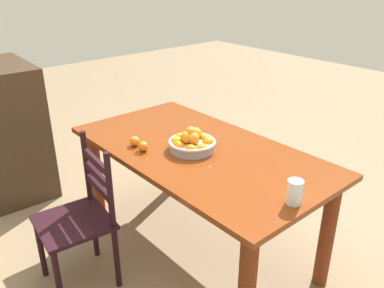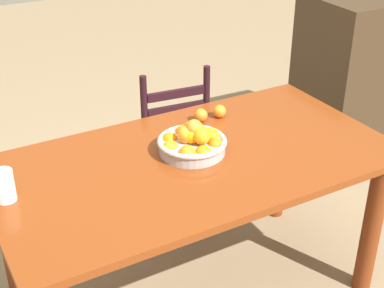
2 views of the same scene
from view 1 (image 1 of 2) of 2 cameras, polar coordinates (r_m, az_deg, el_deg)
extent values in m
plane|color=#836E52|center=(2.91, 0.87, -14.61)|extent=(12.00, 12.00, 0.00)
cube|color=maroon|center=(2.50, 0.98, -0.97)|extent=(1.71, 0.91, 0.03)
cylinder|color=#672810|center=(2.54, 18.87, -12.14)|extent=(0.09, 0.09, 0.74)
cylinder|color=#672810|center=(3.40, -3.04, -1.09)|extent=(0.09, 0.09, 0.74)
cylinder|color=#672810|center=(3.07, -13.60, -4.79)|extent=(0.09, 0.09, 0.74)
cube|color=black|center=(2.49, -16.68, -10.73)|extent=(0.45, 0.45, 0.03)
cylinder|color=black|center=(2.73, -20.93, -13.81)|extent=(0.04, 0.04, 0.43)
cylinder|color=black|center=(2.46, -18.67, -18.29)|extent=(0.04, 0.04, 0.43)
cylinder|color=black|center=(2.80, -13.87, -11.74)|extent=(0.04, 0.04, 0.43)
cylinder|color=black|center=(2.53, -10.80, -15.79)|extent=(0.04, 0.04, 0.43)
cylinder|color=black|center=(2.55, -14.92, -3.10)|extent=(0.04, 0.04, 0.47)
cylinder|color=black|center=(2.26, -11.73, -6.55)|extent=(0.04, 0.04, 0.47)
cube|color=black|center=(2.44, -13.27, -6.10)|extent=(0.32, 0.06, 0.04)
cube|color=black|center=(2.40, -13.47, -4.30)|extent=(0.32, 0.06, 0.04)
cube|color=black|center=(2.36, -13.67, -2.45)|extent=(0.32, 0.06, 0.04)
cube|color=#372719|center=(3.69, -25.50, 1.75)|extent=(0.81, 0.59, 1.12)
cylinder|color=#A29B9C|center=(2.47, 0.00, -0.28)|extent=(0.29, 0.29, 0.05)
torus|color=#A29B9C|center=(2.45, 0.00, 0.28)|extent=(0.30, 0.30, 0.02)
sphere|color=orange|center=(2.52, -1.66, 0.74)|extent=(0.08, 0.08, 0.08)
sphere|color=orange|center=(2.47, -2.30, 0.22)|extent=(0.08, 0.08, 0.08)
sphere|color=orange|center=(2.41, -1.97, -0.45)|extent=(0.08, 0.08, 0.08)
sphere|color=orange|center=(2.37, -0.16, -0.91)|extent=(0.07, 0.07, 0.07)
sphere|color=orange|center=(2.39, 1.43, -0.73)|extent=(0.07, 0.07, 0.07)
sphere|color=orange|center=(2.46, 2.32, 0.10)|extent=(0.08, 0.08, 0.08)
sphere|color=orange|center=(2.52, 1.74, 0.67)|extent=(0.07, 0.07, 0.07)
sphere|color=orange|center=(2.55, 0.00, 0.99)|extent=(0.07, 0.07, 0.07)
sphere|color=orange|center=(2.44, -0.14, 1.68)|extent=(0.07, 0.07, 0.07)
sphere|color=orange|center=(2.42, 0.27, 0.66)|extent=(0.07, 0.07, 0.07)
sphere|color=orange|center=(2.48, 0.44, 1.55)|extent=(0.07, 0.07, 0.07)
sphere|color=orange|center=(2.44, 0.12, 0.97)|extent=(0.08, 0.08, 0.08)
sphere|color=orange|center=(2.43, -0.79, 0.97)|extent=(0.08, 0.08, 0.08)
sphere|color=orange|center=(2.41, 0.24, 0.87)|extent=(0.07, 0.07, 0.07)
sphere|color=orange|center=(2.45, -0.76, 1.15)|extent=(0.07, 0.07, 0.07)
sphere|color=orange|center=(2.55, -8.24, 0.40)|extent=(0.06, 0.06, 0.06)
sphere|color=orange|center=(2.46, -7.06, -0.34)|extent=(0.06, 0.06, 0.06)
cylinder|color=silver|center=(1.97, 14.55, -6.71)|extent=(0.08, 0.08, 0.12)
camera|label=2|loc=(3.36, 40.90, 21.16)|focal=52.11mm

